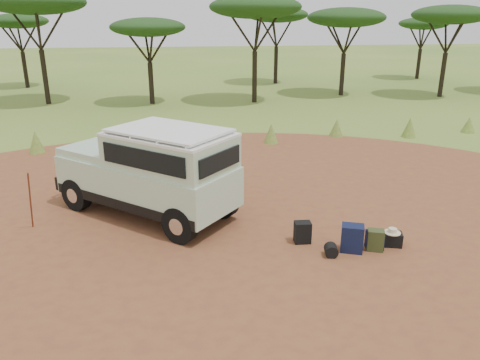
{
  "coord_description": "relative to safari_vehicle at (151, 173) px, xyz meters",
  "views": [
    {
      "loc": [
        -0.95,
        -9.58,
        4.91
      ],
      "look_at": [
        0.68,
        1.34,
        1.0
      ],
      "focal_mm": 35.0,
      "sensor_mm": 36.0,
      "label": 1
    }
  ],
  "objects": [
    {
      "name": "walking_staff",
      "position": [
        -2.82,
        -0.52,
        -0.38
      ],
      "size": [
        0.24,
        0.41,
        1.52
      ],
      "primitive_type": "cylinder",
      "rotation": [
        0.26,
        0.0,
        0.48
      ],
      "color": "brown",
      "rests_on": "ground"
    },
    {
      "name": "stuff_sack",
      "position": [
        3.84,
        -2.83,
        -1.0
      ],
      "size": [
        0.33,
        0.33,
        0.28
      ],
      "primitive_type": "cylinder",
      "rotation": [
        1.57,
        0.0,
        -0.19
      ],
      "color": "black",
      "rests_on": "ground"
    },
    {
      "name": "dirt_clearing",
      "position": [
        1.53,
        -1.81,
        -1.14
      ],
      "size": [
        23.0,
        23.0,
        0.01
      ],
      "primitive_type": "cylinder",
      "color": "brown",
      "rests_on": "ground"
    },
    {
      "name": "acacia_treeline",
      "position": [
        2.28,
        18.0,
        3.73
      ],
      "size": [
        46.7,
        13.2,
        6.26
      ],
      "color": "black",
      "rests_on": "ground"
    },
    {
      "name": "backpack_navy",
      "position": [
        4.36,
        -2.68,
        -0.83
      ],
      "size": [
        0.56,
        0.48,
        0.62
      ],
      "primitive_type": "cube",
      "rotation": [
        0.0,
        0.0,
        -0.36
      ],
      "color": "#101B35",
      "rests_on": "ground"
    },
    {
      "name": "grass_fringe",
      "position": [
        1.64,
        6.86,
        -0.74
      ],
      "size": [
        36.6,
        1.6,
        0.9
      ],
      "color": "#527B2C",
      "rests_on": "ground"
    },
    {
      "name": "backpack_olive",
      "position": [
        4.88,
        -2.71,
        -0.9
      ],
      "size": [
        0.42,
        0.36,
        0.49
      ],
      "primitive_type": "cube",
      "rotation": [
        0.0,
        0.0,
        -0.35
      ],
      "color": "#394821",
      "rests_on": "ground"
    },
    {
      "name": "safari_hat",
      "position": [
        5.34,
        -2.55,
        -0.79
      ],
      "size": [
        0.37,
        0.37,
        0.11
      ],
      "color": "beige",
      "rests_on": "hard_case"
    },
    {
      "name": "backpack_black",
      "position": [
        3.4,
        -2.11,
        -0.89
      ],
      "size": [
        0.38,
        0.29,
        0.5
      ],
      "primitive_type": "cube",
      "rotation": [
        0.0,
        0.0,
        -0.06
      ],
      "color": "black",
      "rests_on": "ground"
    },
    {
      "name": "safari_vehicle",
      "position": [
        0.0,
        0.0,
        0.0
      ],
      "size": [
        4.87,
        4.59,
        2.36
      ],
      "rotation": [
        0.0,
        0.0,
        -0.72
      ],
      "color": "#B3D0B1",
      "rests_on": "ground"
    },
    {
      "name": "duffel_navy",
      "position": [
        4.9,
        -2.64,
        -0.93
      ],
      "size": [
        0.41,
        0.34,
        0.42
      ],
      "primitive_type": "cube",
      "rotation": [
        0.0,
        0.0,
        -0.16
      ],
      "color": "#101B35",
      "rests_on": "ground"
    },
    {
      "name": "hard_case",
      "position": [
        5.34,
        -2.55,
        -0.98
      ],
      "size": [
        0.52,
        0.43,
        0.31
      ],
      "primitive_type": "cube",
      "rotation": [
        0.0,
        0.0,
        -0.29
      ],
      "color": "black",
      "rests_on": "ground"
    },
    {
      "name": "ground",
      "position": [
        1.53,
        -1.81,
        -1.14
      ],
      "size": [
        140.0,
        140.0,
        0.0
      ],
      "primitive_type": "plane",
      "color": "#527B2C",
      "rests_on": "ground"
    }
  ]
}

